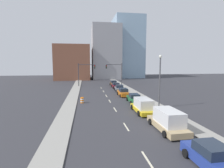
{
  "coord_description": "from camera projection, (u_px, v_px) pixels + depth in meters",
  "views": [
    {
      "loc": [
        -4.1,
        -2.55,
        6.61
      ],
      "look_at": [
        1.48,
        34.55,
        2.2
      ],
      "focal_mm": 28.0,
      "sensor_mm": 36.0,
      "label": 1
    }
  ],
  "objects": [
    {
      "name": "sedan_maroon",
      "position": [
        116.0,
        86.0,
        47.53
      ],
      "size": [
        2.17,
        4.31,
        1.37
      ],
      "rotation": [
        0.0,
        0.0,
        0.01
      ],
      "color": "maroon",
      "rests_on": "ground"
    },
    {
      "name": "sedan_gray",
      "position": [
        119.0,
        88.0,
        41.84
      ],
      "size": [
        2.28,
        4.76,
        1.52
      ],
      "rotation": [
        0.0,
        0.0,
        -0.05
      ],
      "color": "slate",
      "rests_on": "ground"
    },
    {
      "name": "lane_stripe_at_22m",
      "position": [
        115.0,
        109.0,
        25.22
      ],
      "size": [
        0.16,
        2.4,
        0.01
      ],
      "primitive_type": "cube",
      "color": "beige",
      "rests_on": "ground"
    },
    {
      "name": "lane_stripe_at_27m",
      "position": [
        110.0,
        101.0,
        30.8
      ],
      "size": [
        0.16,
        2.4,
        0.01
      ],
      "primitive_type": "cube",
      "color": "beige",
      "rests_on": "ground"
    },
    {
      "name": "sedan_brown",
      "position": [
        114.0,
        83.0,
        52.48
      ],
      "size": [
        2.02,
        4.49,
        1.51
      ],
      "rotation": [
        0.0,
        0.0,
        0.01
      ],
      "color": "brown",
      "rests_on": "ground"
    },
    {
      "name": "building_brick_left",
      "position": [
        73.0,
        63.0,
        74.36
      ],
      "size": [
        14.0,
        16.0,
        14.08
      ],
      "color": "brown",
      "rests_on": "ground"
    },
    {
      "name": "box_truck_tan",
      "position": [
        168.0,
        121.0,
        17.22
      ],
      "size": [
        2.44,
        5.55,
        2.11
      ],
      "rotation": [
        0.0,
        0.0,
        0.01
      ],
      "color": "tan",
      "rests_on": "ground"
    },
    {
      "name": "sedan_green",
      "position": [
        134.0,
        99.0,
        29.81
      ],
      "size": [
        2.12,
        4.79,
        1.45
      ],
      "rotation": [
        0.0,
        0.0,
        -0.02
      ],
      "color": "#1E6033",
      "rests_on": "ground"
    },
    {
      "name": "lane_stripe_at_33m",
      "position": [
        106.0,
        96.0,
        35.89
      ],
      "size": [
        0.16,
        2.4,
        0.01
      ],
      "primitive_type": "cube",
      "color": "beige",
      "rests_on": "ground"
    },
    {
      "name": "building_glass_right",
      "position": [
        126.0,
        48.0,
        85.12
      ],
      "size": [
        13.0,
        20.0,
        27.86
      ],
      "color": "#8CADC6",
      "rests_on": "ground"
    },
    {
      "name": "building_office_center",
      "position": [
        105.0,
        53.0,
        79.88
      ],
      "size": [
        12.0,
        20.0,
        22.83
      ],
      "color": "#99999E",
      "rests_on": "ground"
    },
    {
      "name": "lane_stripe_at_15m",
      "position": [
        126.0,
        127.0,
        18.34
      ],
      "size": [
        0.16,
        2.4,
        0.01
      ],
      "primitive_type": "cube",
      "color": "beige",
      "rests_on": "ground"
    },
    {
      "name": "box_truck_yellow",
      "position": [
        143.0,
        106.0,
        23.59
      ],
      "size": [
        2.33,
        5.41,
        1.92
      ],
      "rotation": [
        0.0,
        0.0,
        -0.0
      ],
      "color": "gold",
      "rests_on": "ground"
    },
    {
      "name": "sidewalk_right",
      "position": [
        121.0,
        84.0,
        55.06
      ],
      "size": [
        2.18,
        102.21,
        0.12
      ],
      "color": "gray",
      "rests_on": "ground"
    },
    {
      "name": "sedan_orange",
      "position": [
        123.0,
        92.0,
        35.84
      ],
      "size": [
        2.06,
        4.69,
        1.54
      ],
      "rotation": [
        0.0,
        0.0,
        -0.0
      ],
      "color": "orange",
      "rests_on": "ground"
    },
    {
      "name": "traffic_signal_right",
      "position": [
        117.0,
        71.0,
        52.0
      ],
      "size": [
        4.96,
        0.35,
        6.71
      ],
      "color": "#38383D",
      "rests_on": "ground"
    },
    {
      "name": "street_lamp",
      "position": [
        160.0,
        77.0,
        25.84
      ],
      "size": [
        0.44,
        0.44,
        7.85
      ],
      "color": "#4C4C51",
      "rests_on": "ground"
    },
    {
      "name": "traffic_barrel",
      "position": [
        82.0,
        100.0,
        29.34
      ],
      "size": [
        0.56,
        0.56,
        0.95
      ],
      "color": "orange",
      "rests_on": "ground"
    },
    {
      "name": "lane_stripe_at_44m",
      "position": [
        101.0,
        88.0,
        47.56
      ],
      "size": [
        0.16,
        2.4,
        0.01
      ],
      "primitive_type": "cube",
      "color": "beige",
      "rests_on": "ground"
    },
    {
      "name": "lane_stripe_at_8m",
      "position": [
        147.0,
        160.0,
        12.01
      ],
      "size": [
        0.16,
        2.4,
        0.01
      ],
      "primitive_type": "cube",
      "color": "beige",
      "rests_on": "ground"
    },
    {
      "name": "sidewalk_left",
      "position": [
        77.0,
        85.0,
        53.07
      ],
      "size": [
        2.18,
        102.21,
        0.12
      ],
      "color": "gray",
      "rests_on": "ground"
    },
    {
      "name": "traffic_signal_left",
      "position": [
        83.0,
        71.0,
        50.52
      ],
      "size": [
        4.96,
        0.35,
        6.71
      ],
      "color": "#38383D",
      "rests_on": "ground"
    },
    {
      "name": "sedan_blue",
      "position": [
        212.0,
        157.0,
        11.13
      ],
      "size": [
        2.18,
        4.24,
        1.54
      ],
      "rotation": [
        0.0,
        0.0,
        0.01
      ],
      "color": "navy",
      "rests_on": "ground"
    },
    {
      "name": "lane_stripe_at_38m",
      "position": [
        103.0,
        91.0,
        41.57
      ],
      "size": [
        0.16,
        2.4,
        0.01
      ],
      "primitive_type": "cube",
      "color": "beige",
      "rests_on": "ground"
    }
  ]
}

